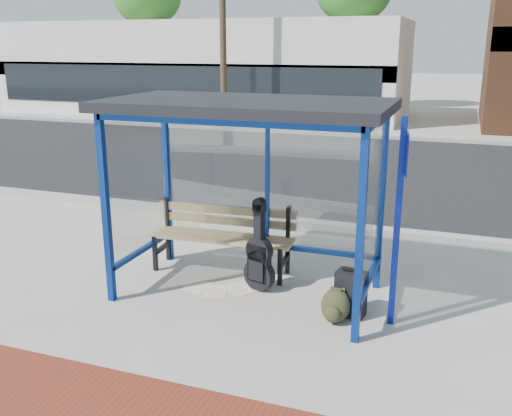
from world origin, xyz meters
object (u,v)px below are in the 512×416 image
at_px(bench, 222,233).
at_px(guitar_bag, 259,259).
at_px(suitcase, 351,294).
at_px(backpack, 335,307).

xyz_separation_m(bench, guitar_bag, (0.70, -0.46, -0.12)).
xyz_separation_m(guitar_bag, suitcase, (1.23, -0.32, -0.15)).
height_order(guitar_bag, suitcase, guitar_bag).
xyz_separation_m(bench, suitcase, (1.94, -0.79, -0.26)).
relative_size(guitar_bag, backpack, 2.90).
height_order(guitar_bag, backpack, guitar_bag).
distance_m(guitar_bag, suitcase, 1.28).
bearing_deg(bench, suitcase, -25.69).
bearing_deg(suitcase, bench, 166.54).
distance_m(bench, suitcase, 2.11).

